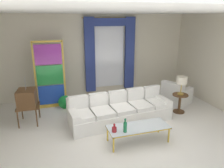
% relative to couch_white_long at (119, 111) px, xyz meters
% --- Properties ---
extents(ground_plane, '(16.00, 16.00, 0.00)m').
position_rel_couch_white_long_xyz_m(ground_plane, '(-0.22, -0.65, -0.31)').
color(ground_plane, white).
extents(wall_rear, '(8.00, 0.12, 3.00)m').
position_rel_couch_white_long_xyz_m(wall_rear, '(-0.22, 2.41, 1.19)').
color(wall_rear, beige).
rests_on(wall_rear, ground).
extents(wall_right, '(0.12, 7.00, 3.00)m').
position_rel_couch_white_long_xyz_m(wall_right, '(3.44, -0.05, 1.19)').
color(wall_right, beige).
rests_on(wall_right, ground).
extents(ceiling_slab, '(8.00, 7.60, 0.04)m').
position_rel_couch_white_long_xyz_m(ceiling_slab, '(-0.22, 0.15, 2.71)').
color(ceiling_slab, white).
extents(curtained_window, '(2.00, 0.17, 2.70)m').
position_rel_couch_white_long_xyz_m(curtained_window, '(0.39, 2.24, 1.43)').
color(curtained_window, white).
rests_on(curtained_window, ground).
extents(couch_white_long, '(2.98, 1.17, 0.86)m').
position_rel_couch_white_long_xyz_m(couch_white_long, '(0.00, 0.00, 0.00)').
color(couch_white_long, white).
rests_on(couch_white_long, ground).
extents(coffee_table, '(1.46, 0.57, 0.41)m').
position_rel_couch_white_long_xyz_m(coffee_table, '(0.06, -1.19, 0.07)').
color(coffee_table, silver).
rests_on(coffee_table, ground).
extents(bottle_blue_decanter, '(0.08, 0.08, 0.34)m').
position_rel_couch_white_long_xyz_m(bottle_blue_decanter, '(-0.33, -1.35, 0.24)').
color(bottle_blue_decanter, '#196B3D').
rests_on(bottle_blue_decanter, coffee_table).
extents(bottle_crystal_tall, '(0.11, 0.11, 0.21)m').
position_rel_couch_white_long_xyz_m(bottle_crystal_tall, '(-0.56, -1.27, 0.17)').
color(bottle_crystal_tall, maroon).
rests_on(bottle_crystal_tall, coffee_table).
extents(vintage_tv, '(0.62, 0.64, 1.35)m').
position_rel_couch_white_long_xyz_m(vintage_tv, '(-2.50, 0.60, 0.42)').
color(vintage_tv, brown).
rests_on(vintage_tv, ground).
extents(armchair_white, '(1.09, 1.08, 0.80)m').
position_rel_couch_white_long_xyz_m(armchair_white, '(2.30, 0.67, -0.02)').
color(armchair_white, white).
rests_on(armchair_white, ground).
extents(stained_glass_divider, '(0.95, 0.05, 2.20)m').
position_rel_couch_white_long_xyz_m(stained_glass_divider, '(-1.83, 1.58, 0.75)').
color(stained_glass_divider, gold).
rests_on(stained_glass_divider, ground).
extents(peacock_figurine, '(0.44, 0.60, 0.50)m').
position_rel_couch_white_long_xyz_m(peacock_figurine, '(-1.43, 1.26, -0.09)').
color(peacock_figurine, beige).
rests_on(peacock_figurine, ground).
extents(round_side_table, '(0.48, 0.48, 0.59)m').
position_rel_couch_white_long_xyz_m(round_side_table, '(1.99, -0.02, 0.05)').
color(round_side_table, brown).
rests_on(round_side_table, ground).
extents(table_lamp_brass, '(0.32, 0.32, 0.57)m').
position_rel_couch_white_long_xyz_m(table_lamp_brass, '(1.99, -0.02, 0.72)').
color(table_lamp_brass, '#B29338').
rests_on(table_lamp_brass, round_side_table).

